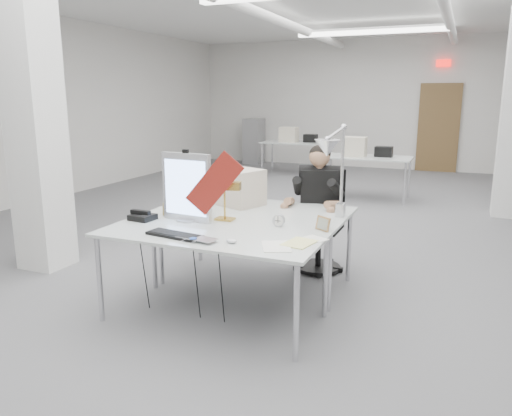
{
  "coord_description": "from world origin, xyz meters",
  "views": [
    {
      "loc": [
        1.81,
        -5.93,
        1.83
      ],
      "look_at": [
        0.17,
        -2.0,
        0.86
      ],
      "focal_mm": 35.0,
      "sensor_mm": 36.0,
      "label": 1
    }
  ],
  "objects_px": {
    "seated_person": "(319,188)",
    "desk_phone": "(143,217)",
    "office_chair": "(319,222)",
    "architect_lamp": "(335,171)",
    "monitor": "(187,187)",
    "laptop": "(193,241)",
    "beige_monitor": "(241,187)",
    "desk_main": "(213,233)",
    "bankers_lamp": "(225,202)"
  },
  "relations": [
    {
      "from": "bankers_lamp",
      "to": "desk_phone",
      "type": "relative_size",
      "value": 1.63
    },
    {
      "from": "office_chair",
      "to": "architect_lamp",
      "type": "relative_size",
      "value": 1.16
    },
    {
      "from": "bankers_lamp",
      "to": "beige_monitor",
      "type": "bearing_deg",
      "value": 88.3
    },
    {
      "from": "bankers_lamp",
      "to": "seated_person",
      "type": "bearing_deg",
      "value": 49.6
    },
    {
      "from": "desk_main",
      "to": "bankers_lamp",
      "type": "bearing_deg",
      "value": 101.55
    },
    {
      "from": "seated_person",
      "to": "architect_lamp",
      "type": "xyz_separation_m",
      "value": [
        0.35,
        -0.78,
        0.3
      ]
    },
    {
      "from": "seated_person",
      "to": "desk_phone",
      "type": "distance_m",
      "value": 1.81
    },
    {
      "from": "beige_monitor",
      "to": "architect_lamp",
      "type": "bearing_deg",
      "value": 3.71
    },
    {
      "from": "beige_monitor",
      "to": "architect_lamp",
      "type": "distance_m",
      "value": 1.11
    },
    {
      "from": "seated_person",
      "to": "beige_monitor",
      "type": "height_order",
      "value": "seated_person"
    },
    {
      "from": "office_chair",
      "to": "monitor",
      "type": "bearing_deg",
      "value": -140.89
    },
    {
      "from": "office_chair",
      "to": "desk_phone",
      "type": "relative_size",
      "value": 5.27
    },
    {
      "from": "desk_phone",
      "to": "architect_lamp",
      "type": "height_order",
      "value": "architect_lamp"
    },
    {
      "from": "monitor",
      "to": "laptop",
      "type": "bearing_deg",
      "value": -51.29
    },
    {
      "from": "desk_phone",
      "to": "beige_monitor",
      "type": "xyz_separation_m",
      "value": [
        0.55,
        0.88,
        0.15
      ]
    },
    {
      "from": "seated_person",
      "to": "beige_monitor",
      "type": "bearing_deg",
      "value": -162.82
    },
    {
      "from": "desk_phone",
      "to": "monitor",
      "type": "bearing_deg",
      "value": 25.63
    },
    {
      "from": "desk_main",
      "to": "laptop",
      "type": "bearing_deg",
      "value": -89.49
    },
    {
      "from": "seated_person",
      "to": "desk_phone",
      "type": "xyz_separation_m",
      "value": [
        -1.22,
        -1.33,
        -0.12
      ]
    },
    {
      "from": "seated_person",
      "to": "bankers_lamp",
      "type": "relative_size",
      "value": 2.49
    },
    {
      "from": "seated_person",
      "to": "architect_lamp",
      "type": "distance_m",
      "value": 0.91
    },
    {
      "from": "seated_person",
      "to": "bankers_lamp",
      "type": "bearing_deg",
      "value": -134.4
    },
    {
      "from": "bankers_lamp",
      "to": "beige_monitor",
      "type": "relative_size",
      "value": 0.86
    },
    {
      "from": "bankers_lamp",
      "to": "monitor",
      "type": "bearing_deg",
      "value": -166.8
    },
    {
      "from": "monitor",
      "to": "bankers_lamp",
      "type": "xyz_separation_m",
      "value": [
        0.29,
        0.14,
        -0.13
      ]
    },
    {
      "from": "desk_phone",
      "to": "beige_monitor",
      "type": "bearing_deg",
      "value": 63.67
    },
    {
      "from": "office_chair",
      "to": "laptop",
      "type": "distance_m",
      "value": 1.88
    },
    {
      "from": "desk_phone",
      "to": "seated_person",
      "type": "bearing_deg",
      "value": 53.12
    },
    {
      "from": "seated_person",
      "to": "laptop",
      "type": "bearing_deg",
      "value": -121.73
    },
    {
      "from": "monitor",
      "to": "desk_phone",
      "type": "xyz_separation_m",
      "value": [
        -0.37,
        -0.14,
        -0.27
      ]
    },
    {
      "from": "bankers_lamp",
      "to": "desk_phone",
      "type": "distance_m",
      "value": 0.74
    },
    {
      "from": "office_chair",
      "to": "bankers_lamp",
      "type": "relative_size",
      "value": 3.24
    },
    {
      "from": "laptop",
      "to": "architect_lamp",
      "type": "relative_size",
      "value": 0.36
    },
    {
      "from": "seated_person",
      "to": "desk_phone",
      "type": "height_order",
      "value": "seated_person"
    },
    {
      "from": "desk_main",
      "to": "bankers_lamp",
      "type": "xyz_separation_m",
      "value": [
        -0.08,
        0.39,
        0.17
      ]
    },
    {
      "from": "office_chair",
      "to": "beige_monitor",
      "type": "xyz_separation_m",
      "value": [
        -0.67,
        -0.5,
        0.41
      ]
    },
    {
      "from": "office_chair",
      "to": "beige_monitor",
      "type": "relative_size",
      "value": 2.77
    },
    {
      "from": "architect_lamp",
      "to": "laptop",
      "type": "bearing_deg",
      "value": -135.88
    },
    {
      "from": "desk_main",
      "to": "beige_monitor",
      "type": "distance_m",
      "value": 1.03
    },
    {
      "from": "laptop",
      "to": "architect_lamp",
      "type": "distance_m",
      "value": 1.35
    },
    {
      "from": "seated_person",
      "to": "monitor",
      "type": "bearing_deg",
      "value": -141.99
    },
    {
      "from": "office_chair",
      "to": "desk_phone",
      "type": "distance_m",
      "value": 1.86
    },
    {
      "from": "office_chair",
      "to": "desk_phone",
      "type": "xyz_separation_m",
      "value": [
        -1.22,
        -1.38,
        0.26
      ]
    },
    {
      "from": "desk_phone",
      "to": "architect_lamp",
      "type": "distance_m",
      "value": 1.72
    },
    {
      "from": "office_chair",
      "to": "seated_person",
      "type": "bearing_deg",
      "value": -106.74
    },
    {
      "from": "monitor",
      "to": "laptop",
      "type": "relative_size",
      "value": 1.84
    },
    {
      "from": "seated_person",
      "to": "desk_main",
      "type": "bearing_deg",
      "value": -124.94
    },
    {
      "from": "monitor",
      "to": "laptop",
      "type": "distance_m",
      "value": 0.73
    },
    {
      "from": "laptop",
      "to": "architect_lamp",
      "type": "bearing_deg",
      "value": 58.79
    },
    {
      "from": "laptop",
      "to": "beige_monitor",
      "type": "relative_size",
      "value": 0.85
    }
  ]
}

